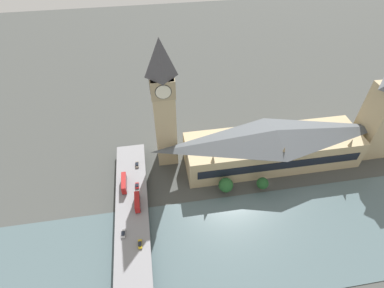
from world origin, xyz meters
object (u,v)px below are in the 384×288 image
Objects in this scene: victoria_tower at (384,116)px; car_northbound_mid at (137,186)px; clock_tower at (164,104)px; car_northbound_tail at (137,165)px; parliament_hall at (273,146)px; double_decker_bus_lead at (137,202)px; road_bridge at (133,255)px; car_northbound_lead at (140,244)px; car_southbound_lead at (123,234)px; double_decker_bus_mid at (124,183)px.

victoria_tower reaches higher than car_northbound_mid.
car_northbound_tail is (-8.65, 18.21, -33.89)m from clock_tower.
parliament_hall is 82.45m from double_decker_bus_lead.
car_northbound_lead reaches higher than road_bridge.
victoria_tower is 145.42m from double_decker_bus_lead.
clock_tower is at bearing -26.55° from car_southbound_lead.
road_bridge is at bearing 135.22° from car_northbound_lead.
parliament_hall is 1.77× the size of victoria_tower.
parliament_hall is 1.33× the size of clock_tower.
parliament_hall is 25.48× the size of car_northbound_mid.
parliament_hall is at bearing 90.05° from victoria_tower.
victoria_tower is at bearing -85.29° from car_northbound_mid.
double_decker_bus_lead is at bearing -153.60° from double_decker_bus_mid.
clock_tower reaches higher than car_northbound_lead.
road_bridge is 13.15× the size of double_decker_bus_lead.
double_decker_bus_mid is 2.71× the size of car_northbound_lead.
parliament_hall is 0.72× the size of road_bridge.
car_northbound_tail is (49.29, -0.05, 0.02)m from car_northbound_lead.
car_northbound_mid is (-1.24, -6.61, -2.13)m from double_decker_bus_mid.
double_decker_bus_lead reaches higher than car_southbound_lead.
double_decker_bus_mid is 2.55× the size of car_northbound_tail.
car_southbound_lead reaches higher than car_northbound_mid.
car_northbound_tail is at bearing -26.52° from double_decker_bus_mid.
car_northbound_lead reaches higher than car_northbound_mid.
double_decker_bus_mid is at bearing 96.96° from parliament_hall.
double_decker_bus_mid is (13.23, 6.57, 0.21)m from double_decker_bus_lead.
parliament_hall is 91.01m from car_northbound_lead.
clock_tower is 17.48× the size of car_northbound_lead.
parliament_hall reaches higher than car_southbound_lead.
victoria_tower reaches higher than car_northbound_tail.
road_bridge is 33.24× the size of car_southbound_lead.
double_decker_bus_lead reaches higher than car_northbound_mid.
victoria_tower is at bearing -75.28° from car_southbound_lead.
victoria_tower is at bearing -85.97° from double_decker_bus_mid.
car_northbound_tail is (27.26, -0.43, -1.87)m from double_decker_bus_lead.
car_northbound_lead is (-45.74, 141.93, -20.12)m from victoria_tower.
clock_tower is at bearing -37.87° from car_northbound_mid.
car_northbound_tail is 1.10× the size of car_southbound_lead.
double_decker_bus_mid is (-22.68, 25.21, -31.81)m from clock_tower.
road_bridge is at bearing 176.11° from car_northbound_tail.
parliament_hall is at bearing -65.48° from car_southbound_lead.
victoria_tower is 5.37× the size of double_decker_bus_lead.
car_northbound_lead is 49.29m from car_northbound_tail.
clock_tower is 19.19× the size of car_northbound_mid.
double_decker_bus_mid is at bearing -0.99° from car_southbound_lead.
double_decker_bus_lead is 14.77m from double_decker_bus_mid.
parliament_hall is at bearing -101.49° from clock_tower.
double_decker_bus_lead reaches higher than road_bridge.
double_decker_bus_mid reaches higher than double_decker_bus_lead.
car_northbound_mid is (37.60, -3.20, 1.77)m from road_bridge.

